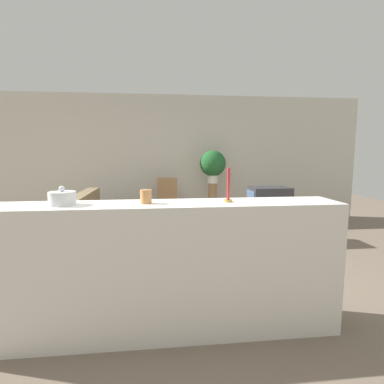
{
  "coord_description": "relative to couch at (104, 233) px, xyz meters",
  "views": [
    {
      "loc": [
        0.02,
        -3.04,
        1.49
      ],
      "look_at": [
        0.57,
        1.82,
        0.85
      ],
      "focal_mm": 28.0,
      "sensor_mm": 36.0,
      "label": 1
    }
  ],
  "objects": [
    {
      "name": "wall_back",
      "position": [
        0.8,
        1.97,
        1.06
      ],
      "size": [
        9.0,
        0.06,
        2.7
      ],
      "color": "beige",
      "rests_on": "ground_plane"
    },
    {
      "name": "wooden_chair",
      "position": [
        0.99,
        1.36,
        0.24
      ],
      "size": [
        0.44,
        0.44,
        0.99
      ],
      "color": "#9E754C",
      "rests_on": "ground_plane"
    },
    {
      "name": "ground_plane",
      "position": [
        0.8,
        -1.46,
        -0.29
      ],
      "size": [
        14.0,
        14.0,
        0.0
      ],
      "primitive_type": "plane",
      "color": "#756656"
    },
    {
      "name": "plant_stand",
      "position": [
        1.91,
        1.43,
        0.15
      ],
      "size": [
        0.17,
        0.17,
        0.88
      ],
      "color": "#9E754C",
      "rests_on": "ground_plane"
    },
    {
      "name": "television",
      "position": [
        2.68,
        0.31,
        0.38
      ],
      "size": [
        0.66,
        0.48,
        0.5
      ],
      "color": "#333338",
      "rests_on": "tv_stand"
    },
    {
      "name": "potted_plant",
      "position": [
        1.91,
        1.43,
        0.97
      ],
      "size": [
        0.52,
        0.52,
        0.66
      ],
      "color": "white",
      "rests_on": "plant_stand"
    },
    {
      "name": "decorative_bowl",
      "position": [
        0.09,
        -2.15,
        0.85
      ],
      "size": [
        0.2,
        0.2,
        0.15
      ],
      "color": "silver",
      "rests_on": "foreground_counter"
    },
    {
      "name": "candlestick",
      "position": [
        1.38,
        -2.15,
        0.89
      ],
      "size": [
        0.07,
        0.07,
        0.28
      ],
      "color": "#B7933D",
      "rests_on": "foreground_counter"
    },
    {
      "name": "tv_stand",
      "position": [
        2.68,
        0.31,
        -0.08
      ],
      "size": [
        0.79,
        0.51,
        0.42
      ],
      "color": "#9E754C",
      "rests_on": "ground_plane"
    },
    {
      "name": "couch",
      "position": [
        0.0,
        0.0,
        0.0
      ],
      "size": [
        0.99,
        2.02,
        0.87
      ],
      "color": "#847051",
      "rests_on": "ground_plane"
    },
    {
      "name": "candle_jar",
      "position": [
        0.72,
        -2.15,
        0.86
      ],
      "size": [
        0.09,
        0.09,
        0.11
      ],
      "color": "#C6844C",
      "rests_on": "foreground_counter"
    },
    {
      "name": "foreground_counter",
      "position": [
        0.8,
        -2.15,
        0.25
      ],
      "size": [
        2.98,
        0.44,
        1.1
      ],
      "color": "white",
      "rests_on": "ground_plane"
    }
  ]
}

